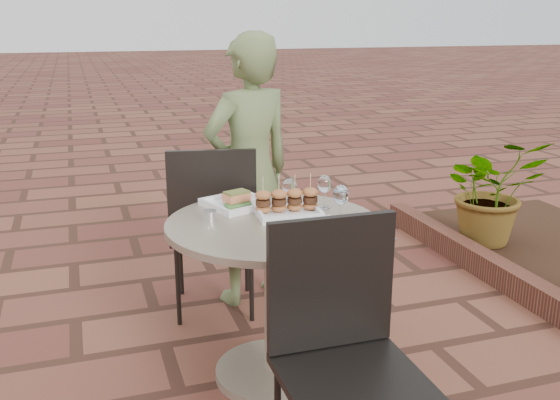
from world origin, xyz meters
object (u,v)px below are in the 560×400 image
object	(u,v)px
chair_far	(213,218)
plate_sliders	(287,205)
chair_near	(342,338)
plate_salmon	(237,202)
diner	(249,172)
plate_tuna	(319,233)
cafe_table	(273,276)

from	to	relation	value
chair_far	plate_sliders	distance (m)	0.67
plate_sliders	chair_near	bearing A→B (deg)	-95.50
chair_far	plate_salmon	world-z (taller)	chair_far
chair_near	diner	size ratio (longest dim) A/B	0.63
chair_near	plate_sliders	world-z (taller)	chair_near
chair_far	plate_tuna	size ratio (longest dim) A/B	2.95
diner	plate_sliders	bearing A→B (deg)	70.19
plate_salmon	plate_tuna	world-z (taller)	plate_salmon
plate_salmon	plate_sliders	xyz separation A→B (m)	(0.18, -0.18, 0.02)
cafe_table	chair_far	distance (m)	0.69
diner	plate_tuna	bearing A→B (deg)	72.24
chair_near	chair_far	bearing A→B (deg)	96.03
cafe_table	diner	bearing A→B (deg)	81.36
cafe_table	diner	size ratio (longest dim) A/B	0.61
chair_near	plate_salmon	bearing A→B (deg)	96.78
chair_near	diner	xyz separation A→B (m)	(0.11, 1.53, 0.19)
diner	chair_far	bearing A→B (deg)	15.70
plate_sliders	chair_far	bearing A→B (deg)	108.77
diner	cafe_table	bearing A→B (deg)	64.52
plate_sliders	plate_tuna	bearing A→B (deg)	-86.18
diner	plate_sliders	distance (m)	0.75
diner	plate_salmon	bearing A→B (deg)	52.49
plate_salmon	chair_far	bearing A→B (deg)	93.56
cafe_table	chair_near	xyz separation A→B (m)	(0.01, -0.70, 0.07)
chair_near	plate_salmon	size ratio (longest dim) A/B	2.86
chair_near	diner	bearing A→B (deg)	86.48
diner	plate_tuna	distance (m)	1.07
plate_sliders	plate_tuna	xyz separation A→B (m)	(0.02, -0.32, -0.03)
cafe_table	diner	xyz separation A→B (m)	(0.13, 0.83, 0.26)
chair_far	diner	size ratio (longest dim) A/B	0.63
plate_salmon	plate_sliders	bearing A→B (deg)	-45.40
diner	plate_sliders	size ratio (longest dim) A/B	5.11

